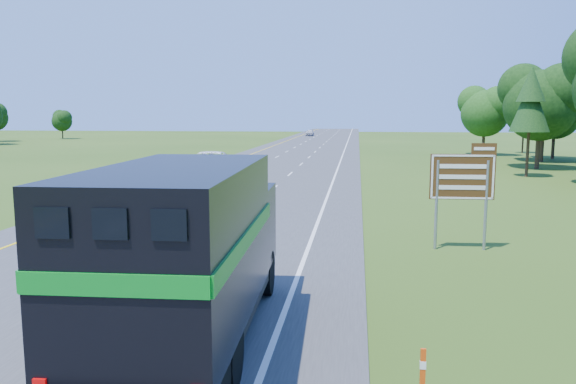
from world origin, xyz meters
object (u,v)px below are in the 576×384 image
Objects in this scene: white_suv at (210,165)px; exit_sign at (463,181)px; far_car at (310,133)px; horse_truck at (188,250)px.

exit_sign reaches higher than white_suv.
white_suv is 1.69× the size of far_car.
far_car is 105.20m from exit_sign.
horse_truck is at bearing -79.37° from white_suv.
horse_truck is 31.75m from white_suv.
horse_truck is 113.96m from far_car.
horse_truck is 2.10× the size of far_car.
far_car is 1.09× the size of exit_sign.
horse_truck is 1.24× the size of white_suv.
white_suv is at bearing 123.42° from exit_sign.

